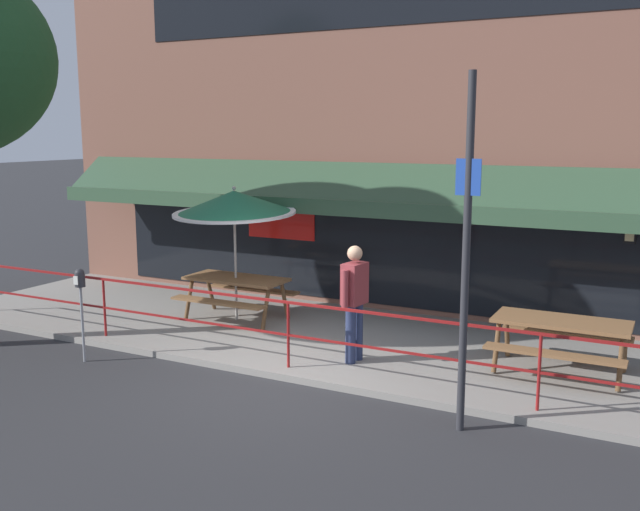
{
  "coord_description": "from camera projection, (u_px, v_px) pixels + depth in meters",
  "views": [
    {
      "loc": [
        4.84,
        -8.13,
        3.43
      ],
      "look_at": [
        -0.16,
        1.6,
        1.5
      ],
      "focal_mm": 40.0,
      "sensor_mm": 36.0,
      "label": 1
    }
  ],
  "objects": [
    {
      "name": "ground_plane",
      "position": [
        278.0,
        380.0,
        9.89
      ],
      "size": [
        120.0,
        120.0,
        0.0
      ],
      "primitive_type": "plane",
      "color": "#2D2D30"
    },
    {
      "name": "patio_deck",
      "position": [
        340.0,
        340.0,
        11.63
      ],
      "size": [
        15.0,
        4.0,
        0.1
      ],
      "primitive_type": "cube",
      "color": "gray",
      "rests_on": "ground"
    },
    {
      "name": "restaurant_building",
      "position": [
        394.0,
        87.0,
        12.87
      ],
      "size": [
        15.0,
        1.6,
        8.44
      ],
      "color": "brown",
      "rests_on": "ground"
    },
    {
      "name": "patio_railing",
      "position": [
        288.0,
        320.0,
        10.02
      ],
      "size": [
        13.84,
        0.04,
        0.97
      ],
      "color": "maroon",
      "rests_on": "patio_deck"
    },
    {
      "name": "picnic_table_left",
      "position": [
        236.0,
        286.0,
        12.59
      ],
      "size": [
        1.8,
        1.42,
        0.76
      ],
      "color": "brown",
      "rests_on": "patio_deck"
    },
    {
      "name": "picnic_table_centre",
      "position": [
        561.0,
        331.0,
        9.78
      ],
      "size": [
        1.8,
        1.42,
        0.76
      ],
      "color": "brown",
      "rests_on": "patio_deck"
    },
    {
      "name": "patio_umbrella_left",
      "position": [
        234.0,
        203.0,
        12.33
      ],
      "size": [
        2.14,
        2.14,
        2.38
      ],
      "color": "#B7B2A8",
      "rests_on": "patio_deck"
    },
    {
      "name": "pedestrian_walking",
      "position": [
        355.0,
        297.0,
        10.24
      ],
      "size": [
        0.29,
        0.62,
        1.71
      ],
      "color": "navy",
      "rests_on": "patio_deck"
    },
    {
      "name": "parking_meter_near",
      "position": [
        80.0,
        287.0,
        10.51
      ],
      "size": [
        0.15,
        0.16,
        1.42
      ],
      "color": "gray",
      "rests_on": "ground"
    },
    {
      "name": "street_sign_pole",
      "position": [
        466.0,
        253.0,
        7.91
      ],
      "size": [
        0.28,
        0.09,
        4.06
      ],
      "color": "#2D2D33",
      "rests_on": "ground"
    }
  ]
}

